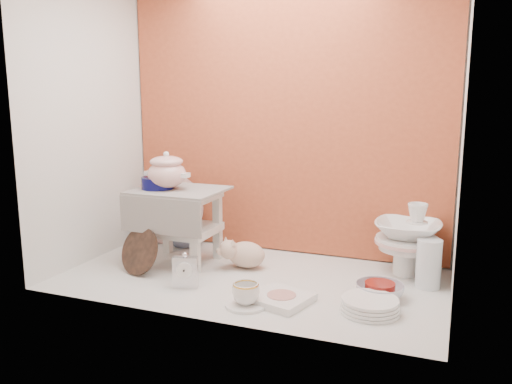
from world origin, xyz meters
TOP-DOWN VIEW (x-y plane):
  - ground at (0.00, 0.00)m, footprint 1.80×1.80m
  - niche_shell at (0.00, 0.18)m, footprint 1.86×1.03m
  - step_stool at (-0.43, 0.10)m, footprint 0.45×0.38m
  - soup_tureen at (-0.49, 0.07)m, footprint 0.28×0.28m
  - cobalt_bowl at (-0.54, 0.07)m, footprint 0.17×0.17m
  - floral_platter at (-0.68, 0.38)m, footprint 0.42×0.21m
  - blue_white_vase at (-0.56, 0.37)m, footprint 0.29×0.29m
  - lacquer_tray at (-0.54, -0.13)m, footprint 0.26×0.17m
  - mantel_clock at (-0.23, -0.22)m, footprint 0.12×0.07m
  - plush_pig at (-0.08, 0.13)m, footprint 0.28×0.22m
  - teacup_saucer at (0.11, -0.32)m, footprint 0.23×0.23m
  - gold_rim_teacup at (0.11, -0.32)m, footprint 0.12×0.12m
  - lattice_dish at (0.23, -0.22)m, footprint 0.28×0.28m
  - dinner_plate_stack at (0.60, -0.19)m, footprint 0.31×0.31m
  - crystal_bowl at (0.61, -0.03)m, footprint 0.22×0.22m
  - clear_glass_vase at (0.80, 0.19)m, footprint 0.14×0.14m
  - porcelain_tower at (0.69, 0.33)m, footprint 0.39×0.39m

SIDE VIEW (x-z plane):
  - ground at x=0.00m, z-range 0.00..0.00m
  - teacup_saucer at x=0.11m, z-range 0.00..0.01m
  - lattice_dish at x=0.23m, z-range 0.00..0.03m
  - dinner_plate_stack at x=0.60m, z-range 0.00..0.06m
  - crystal_bowl at x=0.61m, z-range 0.00..0.06m
  - gold_rim_teacup at x=0.11m, z-range 0.01..0.10m
  - plush_pig at x=-0.08m, z-range 0.00..0.15m
  - mantel_clock at x=-0.23m, z-range 0.00..0.17m
  - clear_glass_vase at x=0.80m, z-range 0.00..0.22m
  - lacquer_tray at x=-0.54m, z-range 0.00..0.23m
  - blue_white_vase at x=-0.56m, z-range 0.00..0.23m
  - porcelain_tower at x=0.69m, z-range 0.00..0.36m
  - step_stool at x=-0.43m, z-range 0.00..0.39m
  - floral_platter at x=-0.68m, z-range 0.00..0.42m
  - cobalt_bowl at x=-0.54m, z-range 0.39..0.45m
  - soup_tureen at x=-0.49m, z-range 0.39..0.59m
  - niche_shell at x=0.00m, z-range 0.17..1.70m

